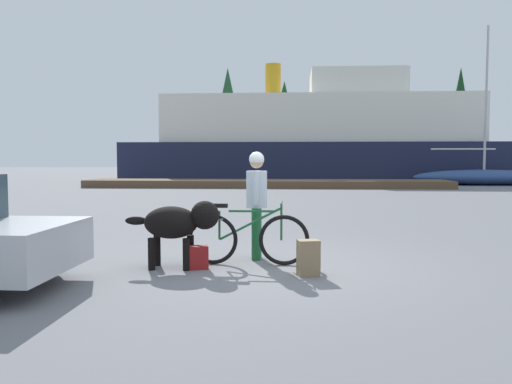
{
  "coord_description": "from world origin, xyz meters",
  "views": [
    {
      "loc": [
        0.33,
        -7.23,
        1.55
      ],
      "look_at": [
        -0.3,
        1.73,
        0.96
      ],
      "focal_mm": 35.84,
      "sensor_mm": 36.0,
      "label": 1
    }
  ],
  "objects_px": {
    "bicycle": "(247,238)",
    "ferry_boat": "(320,140)",
    "person_cyclist": "(257,195)",
    "sailboat_moored": "(484,177)",
    "backpack": "(308,258)",
    "handbag_pannier": "(197,257)",
    "dog": "(178,223)"
  },
  "relations": [
    {
      "from": "person_cyclist",
      "to": "backpack",
      "type": "relative_size",
      "value": 3.48
    },
    {
      "from": "bicycle",
      "to": "backpack",
      "type": "xyz_separation_m",
      "value": [
        0.87,
        -0.64,
        -0.16
      ]
    },
    {
      "from": "backpack",
      "to": "ferry_boat",
      "type": "relative_size",
      "value": 0.02
    },
    {
      "from": "bicycle",
      "to": "ferry_boat",
      "type": "relative_size",
      "value": 0.07
    },
    {
      "from": "bicycle",
      "to": "handbag_pannier",
      "type": "height_order",
      "value": "bicycle"
    },
    {
      "from": "person_cyclist",
      "to": "ferry_boat",
      "type": "xyz_separation_m",
      "value": [
        2.49,
        28.8,
        1.85
      ]
    },
    {
      "from": "backpack",
      "to": "dog",
      "type": "bearing_deg",
      "value": 169.14
    },
    {
      "from": "bicycle",
      "to": "sailboat_moored",
      "type": "xyz_separation_m",
      "value": [
        11.85,
        23.34,
        0.1
      ]
    },
    {
      "from": "handbag_pannier",
      "to": "sailboat_moored",
      "type": "bearing_deg",
      "value": 62.1
    },
    {
      "from": "dog",
      "to": "person_cyclist",
      "type": "bearing_deg",
      "value": 35.1
    },
    {
      "from": "dog",
      "to": "backpack",
      "type": "relative_size",
      "value": 2.83
    },
    {
      "from": "person_cyclist",
      "to": "backpack",
      "type": "distance_m",
      "value": 1.53
    },
    {
      "from": "bicycle",
      "to": "handbag_pannier",
      "type": "bearing_deg",
      "value": -154.03
    },
    {
      "from": "bicycle",
      "to": "backpack",
      "type": "height_order",
      "value": "bicycle"
    },
    {
      "from": "person_cyclist",
      "to": "sailboat_moored",
      "type": "bearing_deg",
      "value": 62.84
    },
    {
      "from": "sailboat_moored",
      "to": "dog",
      "type": "bearing_deg",
      "value": -118.44
    },
    {
      "from": "bicycle",
      "to": "dog",
      "type": "height_order",
      "value": "dog"
    },
    {
      "from": "bicycle",
      "to": "sailboat_moored",
      "type": "distance_m",
      "value": 26.18
    },
    {
      "from": "person_cyclist",
      "to": "ferry_boat",
      "type": "height_order",
      "value": "ferry_boat"
    },
    {
      "from": "sailboat_moored",
      "to": "handbag_pannier",
      "type": "bearing_deg",
      "value": -117.9
    },
    {
      "from": "handbag_pannier",
      "to": "ferry_boat",
      "type": "relative_size",
      "value": 0.01
    },
    {
      "from": "dog",
      "to": "backpack",
      "type": "height_order",
      "value": "dog"
    },
    {
      "from": "person_cyclist",
      "to": "bicycle",
      "type": "bearing_deg",
      "value": -103.01
    },
    {
      "from": "dog",
      "to": "ferry_boat",
      "type": "relative_size",
      "value": 0.05
    },
    {
      "from": "person_cyclist",
      "to": "sailboat_moored",
      "type": "relative_size",
      "value": 0.18
    },
    {
      "from": "backpack",
      "to": "handbag_pannier",
      "type": "xyz_separation_m",
      "value": [
        -1.55,
        0.3,
        -0.08
      ]
    },
    {
      "from": "person_cyclist",
      "to": "handbag_pannier",
      "type": "xyz_separation_m",
      "value": [
        -0.79,
        -0.79,
        -0.83
      ]
    },
    {
      "from": "bicycle",
      "to": "backpack",
      "type": "relative_size",
      "value": 3.74
    },
    {
      "from": "handbag_pannier",
      "to": "backpack",
      "type": "bearing_deg",
      "value": -10.97
    },
    {
      "from": "dog",
      "to": "handbag_pannier",
      "type": "bearing_deg",
      "value": -10.21
    },
    {
      "from": "bicycle",
      "to": "ferry_boat",
      "type": "height_order",
      "value": "ferry_boat"
    },
    {
      "from": "bicycle",
      "to": "backpack",
      "type": "bearing_deg",
      "value": -36.23
    }
  ]
}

